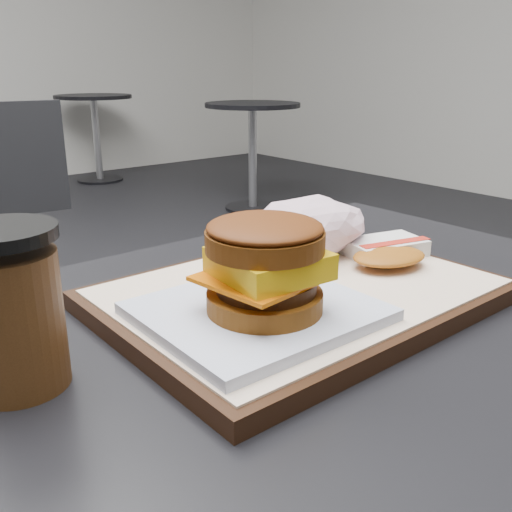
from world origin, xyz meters
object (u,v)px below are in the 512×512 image
at_px(serving_tray, 299,294).
at_px(coffee_cup, 12,314).
at_px(breakfast_sandwich, 263,277).
at_px(crumpled_wrapper, 310,226).
at_px(hash_brown, 386,251).
at_px(customer_table, 310,479).

xyz_separation_m(serving_tray, coffee_cup, (-0.27, 0.02, 0.05)).
height_order(breakfast_sandwich, crumpled_wrapper, breakfast_sandwich).
height_order(breakfast_sandwich, coffee_cup, coffee_cup).
bearing_deg(hash_brown, crumpled_wrapper, 120.10).
distance_m(hash_brown, crumpled_wrapper, 0.09).
relative_size(crumpled_wrapper, coffee_cup, 1.15).
bearing_deg(customer_table, coffee_cup, 166.68).
distance_m(breakfast_sandwich, crumpled_wrapper, 0.20).
xyz_separation_m(customer_table, breakfast_sandwich, (-0.07, 0.00, 0.24)).
distance_m(serving_tray, coffee_cup, 0.27).
xyz_separation_m(breakfast_sandwich, hash_brown, (0.21, 0.03, -0.03)).
bearing_deg(coffee_cup, customer_table, -13.32).
distance_m(customer_table, crumpled_wrapper, 0.28).
distance_m(customer_table, hash_brown, 0.26).
bearing_deg(customer_table, hash_brown, 12.78).
xyz_separation_m(customer_table, hash_brown, (0.14, 0.03, 0.22)).
bearing_deg(crumpled_wrapper, hash_brown, -59.90).
bearing_deg(hash_brown, breakfast_sandwich, -171.22).
relative_size(breakfast_sandwich, coffee_cup, 1.55).
bearing_deg(breakfast_sandwich, crumpled_wrapper, 33.64).
bearing_deg(coffee_cup, serving_tray, -4.65).
xyz_separation_m(hash_brown, crumpled_wrapper, (-0.04, 0.08, 0.02)).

